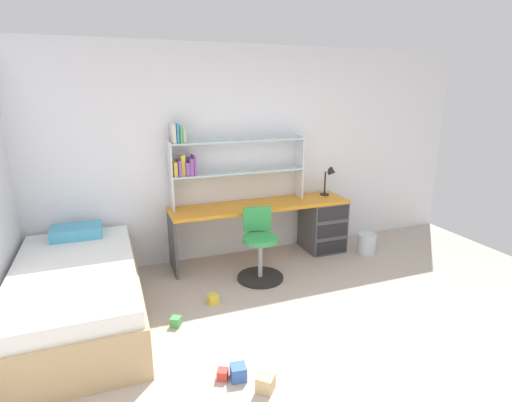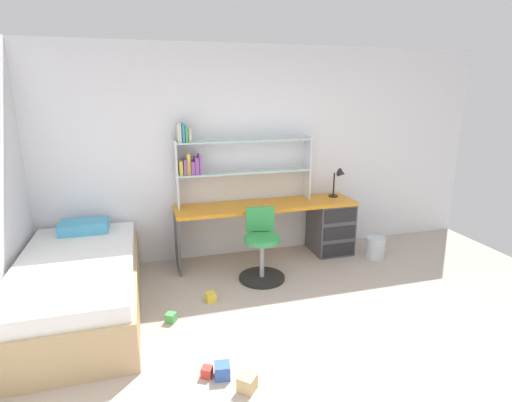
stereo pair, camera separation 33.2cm
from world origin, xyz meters
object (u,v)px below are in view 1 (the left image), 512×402
object	(u,v)px
bed_platform	(77,294)
toy_block_green_1	(176,322)
toy_block_red_2	(223,374)
bookshelf_hutch	(219,159)
desk	(304,222)
toy_block_blue_0	(238,372)
toy_block_yellow_4	(213,299)
desk_lamp	(331,176)
waste_bin	(367,244)
toy_block_natural_3	(266,383)
swivel_chair	(260,252)

from	to	relation	value
bed_platform	toy_block_green_1	distance (m)	0.93
toy_block_red_2	bookshelf_hutch	bearing A→B (deg)	73.99
desk	toy_block_blue_0	xyz separation A→B (m)	(-1.57, -1.98, -0.36)
toy_block_blue_0	toy_block_yellow_4	bearing A→B (deg)	84.70
desk	desk_lamp	bearing A→B (deg)	9.45
bookshelf_hutch	toy_block_red_2	xyz separation A→B (m)	(-0.60, -2.08, -1.24)
bed_platform	toy_block_blue_0	xyz separation A→B (m)	(1.13, -1.24, -0.23)
bed_platform	toy_block_red_2	world-z (taller)	bed_platform
toy_block_blue_0	bookshelf_hutch	bearing A→B (deg)	77.04
waste_bin	toy_block_red_2	bearing A→B (deg)	-146.77
bed_platform	toy_block_green_1	world-z (taller)	bed_platform
bookshelf_hutch	bed_platform	size ratio (longest dim) A/B	0.81
toy_block_green_1	toy_block_yellow_4	xyz separation A→B (m)	(0.42, 0.26, 0.00)
toy_block_green_1	desk_lamp	bearing A→B (deg)	27.62
desk	toy_block_yellow_4	bearing A→B (deg)	-149.42
bed_platform	toy_block_natural_3	distance (m)	1.92
toy_block_natural_3	toy_block_yellow_4	xyz separation A→B (m)	(-0.04, 1.29, -0.01)
bookshelf_hutch	toy_block_natural_3	distance (m)	2.63
toy_block_red_2	waste_bin	bearing A→B (deg)	33.23
swivel_chair	bookshelf_hutch	bearing A→B (deg)	111.86
swivel_chair	bed_platform	bearing A→B (deg)	-172.69
toy_block_blue_0	toy_block_green_1	xyz separation A→B (m)	(-0.31, 0.85, -0.01)
desk	toy_block_green_1	xyz separation A→B (m)	(-1.88, -1.13, -0.37)
bed_platform	bookshelf_hutch	bearing A→B (deg)	28.78
bookshelf_hutch	toy_block_green_1	xyz separation A→B (m)	(-0.80, -1.27, -1.24)
swivel_chair	toy_block_natural_3	size ratio (longest dim) A/B	6.81
desk_lamp	swivel_chair	world-z (taller)	desk_lamp
waste_bin	toy_block_green_1	world-z (taller)	waste_bin
bed_platform	toy_block_natural_3	world-z (taller)	bed_platform
swivel_chair	toy_block_green_1	xyz separation A→B (m)	(-1.06, -0.63, -0.27)
bookshelf_hutch	bed_platform	bearing A→B (deg)	-151.22
swivel_chair	toy_block_green_1	size ratio (longest dim) A/B	9.29
swivel_chair	bed_platform	size ratio (longest dim) A/B	0.39
toy_block_green_1	toy_block_natural_3	world-z (taller)	toy_block_natural_3
desk	bookshelf_hutch	bearing A→B (deg)	172.31
bookshelf_hutch	desk_lamp	bearing A→B (deg)	-3.05
swivel_chair	toy_block_green_1	bearing A→B (deg)	-149.43
bookshelf_hutch	toy_block_natural_3	bearing A→B (deg)	-98.50
bookshelf_hutch	toy_block_natural_3	size ratio (longest dim) A/B	14.17
bookshelf_hutch	toy_block_natural_3	world-z (taller)	bookshelf_hutch
bed_platform	waste_bin	xyz separation A→B (m)	(3.43, 0.38, -0.15)
waste_bin	swivel_chair	bearing A→B (deg)	-174.79
desk	bed_platform	size ratio (longest dim) A/B	1.09
toy_block_green_1	toy_block_yellow_4	distance (m)	0.49
waste_bin	toy_block_yellow_4	xyz separation A→B (m)	(-2.20, -0.51, -0.09)
desk_lamp	toy_block_blue_0	world-z (taller)	desk_lamp
bed_platform	swivel_chair	bearing A→B (deg)	7.31
desk	toy_block_natural_3	size ratio (longest dim) A/B	19.08
bookshelf_hutch	desk_lamp	world-z (taller)	bookshelf_hutch
swivel_chair	desk	bearing A→B (deg)	31.41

